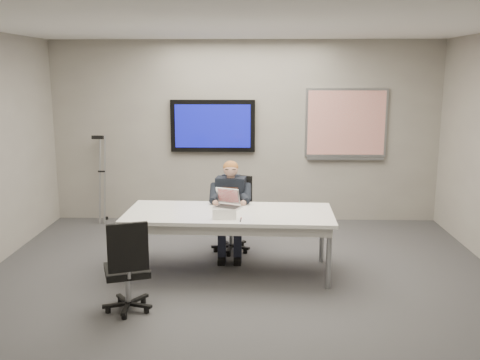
{
  "coord_description": "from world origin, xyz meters",
  "views": [
    {
      "loc": [
        0.13,
        -5.27,
        2.32
      ],
      "look_at": [
        -0.03,
        0.85,
        1.08
      ],
      "focal_mm": 40.0,
      "sensor_mm": 36.0,
      "label": 1
    }
  ],
  "objects_px": {
    "office_chair_far": "(233,228)",
    "seated_person": "(230,219)",
    "conference_table": "(229,219)",
    "office_chair_near": "(128,283)",
    "laptop": "(228,202)"
  },
  "relations": [
    {
      "from": "office_chair_far",
      "to": "seated_person",
      "type": "xyz_separation_m",
      "value": [
        -0.02,
        -0.23,
        0.18
      ]
    },
    {
      "from": "office_chair_far",
      "to": "seated_person",
      "type": "height_order",
      "value": "seated_person"
    },
    {
      "from": "laptop",
      "to": "office_chair_near",
      "type": "bearing_deg",
      "value": -100.65
    },
    {
      "from": "conference_table",
      "to": "laptop",
      "type": "height_order",
      "value": "laptop"
    },
    {
      "from": "conference_table",
      "to": "office_chair_near",
      "type": "bearing_deg",
      "value": -128.78
    },
    {
      "from": "office_chair_far",
      "to": "laptop",
      "type": "relative_size",
      "value": 2.53
    },
    {
      "from": "office_chair_far",
      "to": "office_chair_near",
      "type": "height_order",
      "value": "office_chair_far"
    },
    {
      "from": "office_chair_far",
      "to": "seated_person",
      "type": "bearing_deg",
      "value": -69.67
    },
    {
      "from": "office_chair_far",
      "to": "conference_table",
      "type": "bearing_deg",
      "value": -65.48
    },
    {
      "from": "seated_person",
      "to": "office_chair_near",
      "type": "bearing_deg",
      "value": -111.85
    },
    {
      "from": "conference_table",
      "to": "office_chair_near",
      "type": "height_order",
      "value": "office_chair_near"
    },
    {
      "from": "office_chair_near",
      "to": "seated_person",
      "type": "relative_size",
      "value": 0.78
    },
    {
      "from": "conference_table",
      "to": "seated_person",
      "type": "distance_m",
      "value": 0.59
    },
    {
      "from": "office_chair_far",
      "to": "seated_person",
      "type": "relative_size",
      "value": 0.81
    },
    {
      "from": "seated_person",
      "to": "laptop",
      "type": "relative_size",
      "value": 3.11
    }
  ]
}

